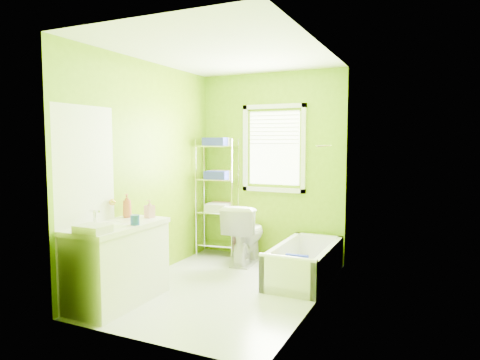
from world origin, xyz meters
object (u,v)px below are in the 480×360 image
at_px(toilet, 245,233).
at_px(bathtub, 304,268).
at_px(vanity, 117,261).
at_px(wire_shelf_unit, 219,183).

bearing_deg(toilet, bathtub, 151.66).
height_order(bathtub, vanity, vanity).
bearing_deg(bathtub, vanity, -135.44).
distance_m(bathtub, vanity, 2.15).
xyz_separation_m(vanity, wire_shelf_unit, (0.06, 2.12, 0.61)).
xyz_separation_m(bathtub, vanity, (-1.52, -1.49, 0.29)).
bearing_deg(bathtub, toilet, 157.40).
bearing_deg(bathtub, wire_shelf_unit, 156.60).
relative_size(toilet, vanity, 0.74).
xyz_separation_m(toilet, vanity, (-0.58, -1.88, 0.03)).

